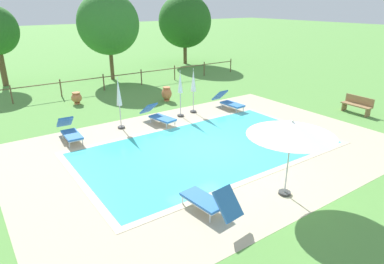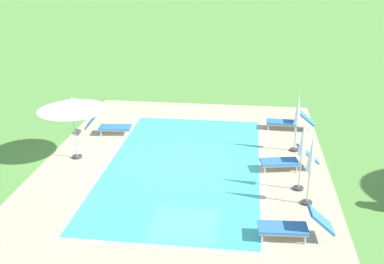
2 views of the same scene
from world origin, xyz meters
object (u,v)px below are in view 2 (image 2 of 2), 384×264
at_px(sun_lounger_north_far, 289,121).
at_px(sun_lounger_north_end, 109,125).
at_px(sun_lounger_north_near_steps, 294,226).
at_px(patio_umbrella_closed_row_west, 302,146).
at_px(patio_umbrella_closed_row_centre, 311,159).
at_px(sun_lounger_north_mid, 288,160).
at_px(patio_umbrella_open_foreground, 72,104).
at_px(patio_umbrella_closed_row_mid_west, 298,114).

height_order(sun_lounger_north_far, sun_lounger_north_end, sun_lounger_north_end).
bearing_deg(sun_lounger_north_near_steps, patio_umbrella_closed_row_west, 172.10).
height_order(patio_umbrella_closed_row_west, patio_umbrella_closed_row_centre, patio_umbrella_closed_row_west).
xyz_separation_m(sun_lounger_north_near_steps, patio_umbrella_closed_row_west, (-2.78, 0.39, 1.11)).
bearing_deg(sun_lounger_north_end, sun_lounger_north_mid, 70.70).
bearing_deg(sun_lounger_north_near_steps, patio_umbrella_open_foreground, -119.56).
distance_m(sun_lounger_north_mid, sun_lounger_north_far, 3.99).
height_order(sun_lounger_north_near_steps, sun_lounger_north_end, sun_lounger_north_end).
bearing_deg(sun_lounger_north_far, sun_lounger_north_near_steps, -3.00).
bearing_deg(patio_umbrella_closed_row_west, sun_lounger_north_end, -117.81).
height_order(sun_lounger_north_mid, patio_umbrella_closed_row_mid_west, patio_umbrella_closed_row_mid_west).
relative_size(sun_lounger_north_far, patio_umbrella_open_foreground, 0.81).
bearing_deg(patio_umbrella_closed_row_west, sun_lounger_north_mid, -169.08).
bearing_deg(sun_lounger_north_near_steps, sun_lounger_north_mid, 178.42).
distance_m(sun_lounger_north_mid, patio_umbrella_closed_row_west, 1.81).
distance_m(sun_lounger_north_near_steps, patio_umbrella_closed_row_mid_west, 6.00).
height_order(sun_lounger_north_far, patio_umbrella_closed_row_west, patio_umbrella_closed_row_west).
distance_m(sun_lounger_north_near_steps, sun_lounger_north_mid, 4.18).
distance_m(sun_lounger_north_far, patio_umbrella_closed_row_centre, 6.36).
bearing_deg(patio_umbrella_closed_row_centre, sun_lounger_north_end, -122.36).
distance_m(sun_lounger_north_mid, patio_umbrella_closed_row_centre, 2.58).
height_order(sun_lounger_north_mid, sun_lounger_north_far, sun_lounger_north_mid).
distance_m(sun_lounger_north_near_steps, sun_lounger_north_far, 8.16).
distance_m(sun_lounger_north_near_steps, patio_umbrella_closed_row_centre, 2.25).
relative_size(sun_lounger_north_near_steps, sun_lounger_north_mid, 0.97).
xyz_separation_m(sun_lounger_north_mid, patio_umbrella_closed_row_centre, (2.29, 0.44, 1.10)).
xyz_separation_m(sun_lounger_north_end, patio_umbrella_closed_row_mid_west, (0.79, 7.49, 1.09)).
xyz_separation_m(patio_umbrella_open_foreground, patio_umbrella_closed_row_centre, (2.35, 8.02, -0.58)).
xyz_separation_m(sun_lounger_north_near_steps, sun_lounger_north_mid, (-4.18, 0.12, -0.00)).
bearing_deg(sun_lounger_north_end, sun_lounger_north_far, 101.33).
height_order(patio_umbrella_open_foreground, patio_umbrella_closed_row_west, patio_umbrella_open_foreground).
distance_m(sun_lounger_north_end, patio_umbrella_closed_row_mid_west, 7.61).
xyz_separation_m(sun_lounger_north_near_steps, patio_umbrella_open_foreground, (-4.24, -7.47, 1.68)).
bearing_deg(sun_lounger_north_mid, sun_lounger_north_end, -109.30).
bearing_deg(patio_umbrella_closed_row_centre, sun_lounger_north_far, -178.84).
bearing_deg(sun_lounger_north_mid, patio_umbrella_open_foreground, -90.43).
distance_m(sun_lounger_north_end, patio_umbrella_closed_row_centre, 8.99).
relative_size(sun_lounger_north_near_steps, sun_lounger_north_far, 0.99).
bearing_deg(patio_umbrella_closed_row_west, patio_umbrella_closed_row_mid_west, 177.75).
bearing_deg(patio_umbrella_closed_row_west, patio_umbrella_closed_row_centre, 10.77).
bearing_deg(patio_umbrella_closed_row_mid_west, sun_lounger_north_near_steps, -4.93).
height_order(sun_lounger_north_far, patio_umbrella_open_foreground, patio_umbrella_open_foreground).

